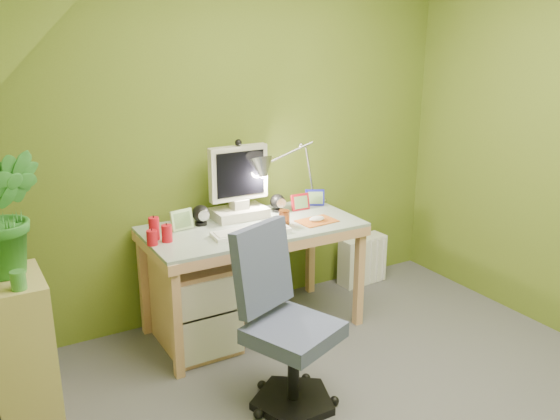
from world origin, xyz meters
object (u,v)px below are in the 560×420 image
task_chair (294,332)px  radiator (362,260)px  potted_plant (6,214)px  side_ledge (21,348)px  monitor (238,178)px  desk_lamp (300,160)px  desk (253,278)px

task_chair → radiator: 1.64m
potted_plant → radiator: size_ratio=1.66×
side_ledge → radiator: side_ledge is taller
monitor → side_ledge: bearing=-163.0°
desk_lamp → radiator: desk_lamp is taller
desk_lamp → monitor: bearing=-167.7°
task_chair → desk_lamp: bearing=35.5°
desk_lamp → side_ledge: bearing=-155.3°
monitor → desk: bearing=-89.3°
monitor → desk_lamp: size_ratio=0.81×
monitor → task_chair: size_ratio=0.63×
monitor → potted_plant: size_ratio=0.87×
radiator → monitor: bearing=179.0°
desk → task_chair: task_chair is taller
monitor → side_ledge: (-1.39, -0.41, -0.59)m
monitor → radiator: size_ratio=1.44×
desk_lamp → side_ledge: 1.99m
potted_plant → task_chair: bearing=-29.0°
side_ledge → potted_plant: size_ratio=1.24×
desk_lamp → task_chair: size_ratio=0.78×
side_ledge → potted_plant: 0.67m
desk → desk_lamp: desk_lamp is taller
monitor → potted_plant: 1.41m
monitor → desk_lamp: desk_lamp is taller
potted_plant → radiator: potted_plant is taller
monitor → side_ledge: 1.56m
task_chair → potted_plant: bearing=129.4°
monitor → task_chair: bearing=-100.5°
monitor → potted_plant: bearing=-164.7°
monitor → potted_plant: (-1.36, -0.36, 0.08)m
desk → task_chair: (-0.20, -0.82, 0.06)m
desk_lamp → potted_plant: size_ratio=1.08×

